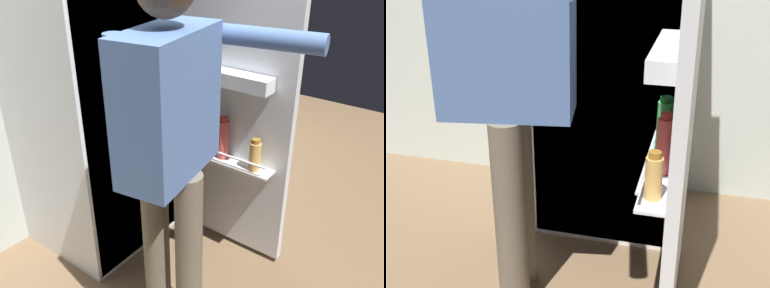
{
  "view_description": "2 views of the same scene",
  "coord_description": "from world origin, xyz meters",
  "views": [
    {
      "loc": [
        -1.37,
        -1.12,
        1.66
      ],
      "look_at": [
        0.0,
        -0.1,
        0.78
      ],
      "focal_mm": 39.64,
      "sensor_mm": 36.0,
      "label": 1
    },
    {
      "loc": [
        0.42,
        -1.76,
        1.43
      ],
      "look_at": [
        -0.02,
        -0.08,
        0.66
      ],
      "focal_mm": 47.53,
      "sensor_mm": 36.0,
      "label": 2
    }
  ],
  "objects": [
    {
      "name": "ground_plane",
      "position": [
        0.0,
        0.0,
        0.0
      ],
      "size": [
        5.84,
        5.84,
        0.0
      ],
      "primitive_type": "plane",
      "color": "brown"
    },
    {
      "name": "kitchen_wall",
      "position": [
        0.0,
        0.93,
        1.2
      ],
      "size": [
        4.4,
        0.1,
        2.41
      ],
      "primitive_type": "cube",
      "color": "beige",
      "rests_on": "ground_plane"
    },
    {
      "name": "refrigerator",
      "position": [
        0.03,
        0.51,
        0.86
      ],
      "size": [
        0.73,
        1.3,
        1.71
      ],
      "color": "silver",
      "rests_on": "ground_plane"
    },
    {
      "name": "person",
      "position": [
        -0.24,
        -0.18,
        0.95
      ],
      "size": [
        0.63,
        0.72,
        1.59
      ],
      "color": "#665B4C",
      "rests_on": "ground_plane"
    }
  ]
}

